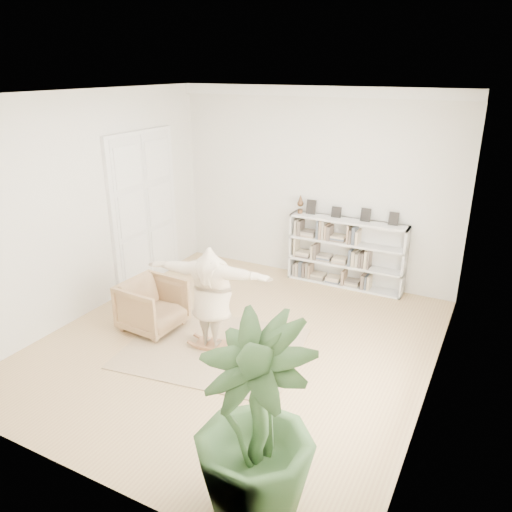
{
  "coord_description": "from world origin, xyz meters",
  "views": [
    {
      "loc": [
        3.28,
        -5.7,
        3.93
      ],
      "look_at": [
        0.11,
        0.4,
        1.3
      ],
      "focal_mm": 35.0,
      "sensor_mm": 36.0,
      "label": 1
    }
  ],
  "objects": [
    {
      "name": "floor",
      "position": [
        0.0,
        0.0,
        0.0
      ],
      "size": [
        6.0,
        6.0,
        0.0
      ],
      "primitive_type": "plane",
      "color": "tan",
      "rests_on": "ground"
    },
    {
      "name": "room_shell",
      "position": [
        0.0,
        2.94,
        3.51
      ],
      "size": [
        6.0,
        6.0,
        6.0
      ],
      "color": "silver",
      "rests_on": "floor"
    },
    {
      "name": "doors",
      "position": [
        -2.7,
        1.3,
        1.4
      ],
      "size": [
        0.09,
        1.78,
        2.92
      ],
      "color": "white",
      "rests_on": "floor"
    },
    {
      "name": "bookshelf",
      "position": [
        0.74,
        2.82,
        0.64
      ],
      "size": [
        2.2,
        0.35,
        1.64
      ],
      "color": "silver",
      "rests_on": "floor"
    },
    {
      "name": "armchair",
      "position": [
        -1.41,
        -0.21,
        0.4
      ],
      "size": [
        0.93,
        0.91,
        0.8
      ],
      "primitive_type": "imported",
      "rotation": [
        0.0,
        0.0,
        1.51
      ],
      "color": "#A78358",
      "rests_on": "floor"
    },
    {
      "name": "rug",
      "position": [
        -0.25,
        -0.3,
        0.01
      ],
      "size": [
        2.77,
        2.35,
        0.02
      ],
      "primitive_type": "cube",
      "rotation": [
        0.0,
        0.0,
        0.15
      ],
      "color": "tan",
      "rests_on": "floor"
    },
    {
      "name": "rocker_board",
      "position": [
        -0.25,
        -0.3,
        0.07
      ],
      "size": [
        0.54,
        0.37,
        0.11
      ],
      "rotation": [
        0.0,
        0.0,
        0.15
      ],
      "color": "brown",
      "rests_on": "rug"
    },
    {
      "name": "person",
      "position": [
        -0.25,
        -0.3,
        0.89
      ],
      "size": [
        1.92,
        0.78,
        1.52
      ],
      "primitive_type": "imported",
      "rotation": [
        0.0,
        0.0,
        3.29
      ],
      "color": "beige",
      "rests_on": "rocker_board"
    },
    {
      "name": "houseplant",
      "position": [
        1.62,
        -2.55,
        0.99
      ],
      "size": [
        1.39,
        1.39,
        1.98
      ],
      "primitive_type": "imported",
      "rotation": [
        0.0,
        0.0,
        -0.31
      ],
      "color": "#2E4E27",
      "rests_on": "floor"
    }
  ]
}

